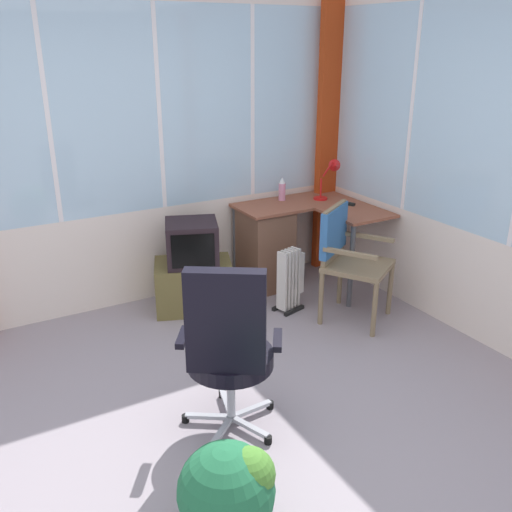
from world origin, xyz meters
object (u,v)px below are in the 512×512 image
Objects in this scene: desk_lamp at (331,173)px; spray_bottle at (282,189)px; desk at (271,244)px; tv_remote at (347,203)px; tv_on_stand at (193,271)px; potted_plant at (229,491)px; office_chair at (228,345)px; space_heater at (291,279)px; wooden_armchair at (344,248)px.

spray_bottle is (-0.40, 0.21, -0.15)m from desk_lamp.
desk is 0.78m from tv_remote.
desk is 5.15× the size of spray_bottle.
tv_on_stand is 2.45m from potted_plant.
space_heater is (1.20, 1.20, -0.31)m from office_chair.
potted_plant is at bearing -126.22° from spray_bottle.
space_heater is (-0.71, -0.44, -0.74)m from desk_lamp.
tv_on_stand is (-1.42, -0.01, -0.68)m from desk_lamp.
wooden_armchair is 1.73× the size of space_heater.
desk reaches higher than potted_plant.
potted_plant is at bearing -134.20° from desk_lamp.
space_heater is (-0.11, -0.51, -0.14)m from desk.
tv_remote reaches higher than desk.
desk_lamp is 0.96m from wooden_armchair.
wooden_armchair reaches higher than tv_remote.
desk is 2.04× the size of space_heater.
space_heater is (-0.31, -0.65, -0.59)m from spray_bottle.
desk_lamp is 1.57m from tv_on_stand.
spray_bottle is at bearing 35.15° from desk.
desk_lamp is 1.12m from space_heater.
tv_remote is at bearing -44.09° from spray_bottle.
wooden_armchair is (0.19, -0.82, 0.18)m from desk.
wooden_armchair is at bearing -151.87° from tv_remote.
potted_plant is at bearing -109.89° from tv_on_stand.
desk_lamp is 0.36× the size of office_chair.
desk_lamp is 0.32m from tv_remote.
office_chair is at bearing -149.22° from wooden_armchair.
spray_bottle is 3.18m from potted_plant.
desk is 2.22× the size of potted_plant.
desk_lamp is at bearing 31.89° from space_heater.
tv_on_stand is at bearing 149.42° from tv_remote.
desk reaches higher than space_heater.
spray_bottle is (-0.43, 0.42, 0.09)m from tv_remote.
tv_remote is (0.63, -0.28, 0.36)m from desk.
spray_bottle reaches higher than tv_remote.
desk_lamp is 0.41× the size of wooden_armchair.
desk is at bearing 103.05° from wooden_armchair.
tv_remote is 0.72m from wooden_armchair.
office_chair reaches higher than tv_on_stand.
space_heater is (-0.74, -0.23, -0.50)m from tv_remote.
office_chair is 1.39× the size of tv_on_stand.
space_heater is at bearing -31.36° from tv_on_stand.
wooden_armchair is 2.43m from potted_plant.
tv_on_stand is at bearing -174.41° from desk.
office_chair reaches higher than spray_bottle.
spray_bottle is 0.40× the size of space_heater.
tv_on_stand is 1.54× the size of potted_plant.
wooden_armchair is at bearing -36.46° from tv_on_stand.
wooden_armchair is 1.28m from tv_on_stand.
potted_plant is at bearing -139.71° from wooden_armchair.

